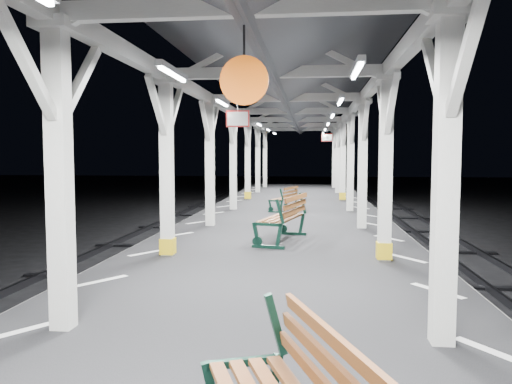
# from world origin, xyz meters

# --- Properties ---
(ground) EXTENTS (120.00, 120.00, 0.00)m
(ground) POSITION_xyz_m (0.00, 0.00, 0.00)
(ground) COLOR black
(ground) RESTS_ON ground
(platform) EXTENTS (6.00, 50.00, 1.00)m
(platform) POSITION_xyz_m (0.00, 0.00, 0.50)
(platform) COLOR black
(platform) RESTS_ON ground
(hazard_stripes_left) EXTENTS (1.00, 48.00, 0.01)m
(hazard_stripes_left) POSITION_xyz_m (-2.45, 0.00, 1.00)
(hazard_stripes_left) COLOR silver
(hazard_stripes_left) RESTS_ON platform
(hazard_stripes_right) EXTENTS (1.00, 48.00, 0.01)m
(hazard_stripes_right) POSITION_xyz_m (2.45, 0.00, 1.00)
(hazard_stripes_right) COLOR silver
(hazard_stripes_right) RESTS_ON platform
(canopy) EXTENTS (5.40, 49.00, 4.65)m
(canopy) POSITION_xyz_m (0.00, -0.02, 4.56)
(canopy) COLOR silver
(canopy) RESTS_ON platform
(bench_mid) EXTENTS (1.11, 2.01, 1.03)m
(bench_mid) POSITION_xyz_m (0.14, 3.76, 1.55)
(bench_mid) COLOR #0F2E23
(bench_mid) RESTS_ON platform
(bench_far) EXTENTS (0.97, 1.60, 0.81)m
(bench_far) POSITION_xyz_m (-0.16, 9.87, 1.43)
(bench_far) COLOR #0F2E23
(bench_far) RESTS_ON platform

